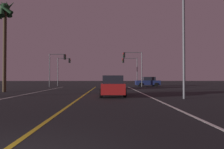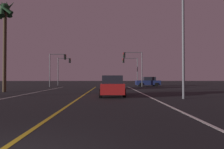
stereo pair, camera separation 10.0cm
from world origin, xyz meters
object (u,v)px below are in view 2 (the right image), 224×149
car_lead_same_lane (112,86)px  traffic_light_far_left (64,65)px  traffic_light_near_left (58,63)px  palm_tree_left_mid (5,18)px  street_lamp_right_near (176,27)px  traffic_light_near_right (133,61)px  car_ahead_far (109,83)px  traffic_light_far_right (130,65)px  car_crossing_side (148,82)px

car_lead_same_lane → traffic_light_far_left: traffic_light_far_left is taller
traffic_light_near_left → palm_tree_left_mid: bearing=-101.2°
street_lamp_right_near → traffic_light_near_right: bearing=-87.8°
car_ahead_far → traffic_light_near_left: 11.31m
traffic_light_far_left → car_lead_same_lane: bearing=-68.3°
car_ahead_far → traffic_light_far_left: size_ratio=0.79×
traffic_light_near_left → traffic_light_near_right: bearing=-0.0°
traffic_light_near_right → palm_tree_left_mid: (-15.38, -12.47, 3.60)m
car_ahead_far → traffic_light_near_right: size_ratio=0.72×
car_lead_same_lane → car_ahead_far: 11.14m
traffic_light_far_right → palm_tree_left_mid: 24.03m
traffic_light_near_right → traffic_light_near_left: (-12.90, 0.00, -0.25)m
traffic_light_far_right → car_ahead_far: bearing=70.3°
traffic_light_near_right → car_ahead_far: bearing=56.9°
car_ahead_far → street_lamp_right_near: bearing=-159.7°
car_crossing_side → traffic_light_near_right: (-2.89, -1.68, 3.56)m
car_lead_same_lane → street_lamp_right_near: (4.63, -2.17, 4.38)m
car_ahead_far → traffic_light_near_left: size_ratio=0.77×
car_crossing_side → traffic_light_far_right: size_ratio=0.79×
car_ahead_far → traffic_light_near_left: bearing=53.9°
street_lamp_right_near → palm_tree_left_mid: size_ratio=0.82×
traffic_light_near_right → traffic_light_near_left: bearing=-0.0°
traffic_light_far_left → street_lamp_right_near: street_lamp_right_near is taller
traffic_light_near_left → street_lamp_right_near: bearing=-55.2°
traffic_light_far_right → car_lead_same_lane: bearing=80.3°
car_crossing_side → car_lead_same_lane: size_ratio=1.00×
traffic_light_far_left → traffic_light_near_right: bearing=-22.9°
traffic_light_near_right → street_lamp_right_near: bearing=92.2°
traffic_light_near_left → car_crossing_side: bearing=6.1°
car_lead_same_lane → street_lamp_right_near: 6.74m
traffic_light_near_right → palm_tree_left_mid: palm_tree_left_mid is taller
traffic_light_near_left → traffic_light_far_right: 14.10m
car_crossing_side → car_lead_same_lane: (-6.75, -19.19, 0.00)m
car_ahead_far → traffic_light_near_right: (4.16, 6.37, 3.56)m
car_ahead_far → traffic_light_near_right: traffic_light_near_right is taller
car_crossing_side → traffic_light_far_left: (-15.91, 3.82, 3.20)m
traffic_light_far_left → street_lamp_right_near: bearing=-61.3°
traffic_light_far_right → traffic_light_near_left: bearing=23.0°
car_lead_same_lane → traffic_light_far_left: (-9.16, 23.01, 3.20)m
traffic_light_far_right → street_lamp_right_near: 25.21m
car_crossing_side → palm_tree_left_mid: size_ratio=0.43×
traffic_light_near_left → traffic_light_far_left: (-0.12, 5.50, -0.12)m
car_crossing_side → traffic_light_near_right: size_ratio=0.72×
car_crossing_side → car_lead_same_lane: 20.34m
car_lead_same_lane → traffic_light_near_left: (-9.04, 17.51, 3.31)m
traffic_light_near_right → street_lamp_right_near: street_lamp_right_near is taller
car_ahead_far → palm_tree_left_mid: bearing=118.5°
car_lead_same_lane → traffic_light_near_left: traffic_light_near_left is taller
car_ahead_far → traffic_light_far_left: bearing=36.8°
car_lead_same_lane → traffic_light_near_right: 18.28m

